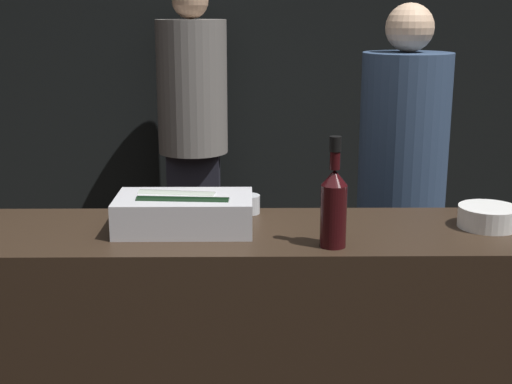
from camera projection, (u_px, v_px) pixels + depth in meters
wall_back_chalkboard at (252, 57)px, 4.55m from camera, size 6.40×0.06×2.80m
bar_counter at (256, 370)px, 2.43m from camera, size 2.59×0.52×1.00m
ice_bin_with_bottles at (184, 212)px, 2.29m from camera, size 0.44×0.25×0.12m
bowl_white at (488, 216)px, 2.33m from camera, size 0.20×0.20×0.07m
candle_votive at (248, 204)px, 2.49m from camera, size 0.08×0.08×0.06m
red_wine_bottle_black_foil at (334, 203)px, 2.11m from camera, size 0.08×0.08×0.34m
person_in_hoodie at (193, 125)px, 4.24m from camera, size 0.41×0.41×1.85m
person_blond_tee at (402, 178)px, 3.23m from camera, size 0.40×0.40×1.72m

